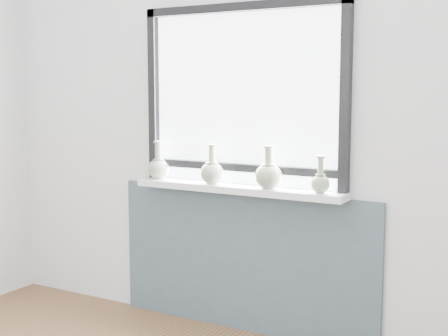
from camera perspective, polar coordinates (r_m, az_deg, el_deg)
The scene contains 8 objects.
back_wall at distance 3.69m, azimuth 1.99°, elevation 4.75°, with size 3.60×0.02×2.60m, color silver.
apron_panel at distance 3.80m, azimuth 1.72°, elevation -8.47°, with size 1.70×0.03×0.86m, color #44565F.
windowsill at distance 3.65m, azimuth 1.24°, elevation -1.91°, with size 1.32×0.18×0.04m, color white.
window at distance 3.66m, azimuth 1.73°, elevation 6.94°, with size 1.30×0.06×1.05m.
vase_a at distance 3.92m, azimuth -6.00°, elevation 0.10°, with size 0.14×0.14×0.24m.
vase_b at distance 3.69m, azimuth -1.11°, elevation -0.32°, with size 0.14×0.14×0.24m.
vase_c at distance 3.51m, azimuth 4.09°, elevation -0.60°, with size 0.16×0.16×0.24m.
vase_d at distance 3.40m, azimuth 8.80°, elevation -1.23°, with size 0.11×0.11×0.20m.
Camera 1 is at (1.70, -1.46, 1.45)m, focal length 50.00 mm.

